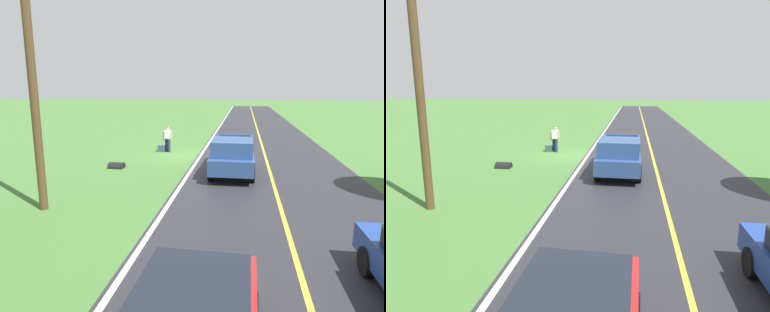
# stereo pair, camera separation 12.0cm
# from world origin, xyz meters

# --- Properties ---
(ground_plane) EXTENTS (200.00, 200.00, 0.00)m
(ground_plane) POSITION_xyz_m (0.00, 0.00, 0.00)
(ground_plane) COLOR #427033
(road_surface) EXTENTS (8.34, 120.00, 0.00)m
(road_surface) POSITION_xyz_m (-5.04, 0.00, 0.00)
(road_surface) COLOR #28282D
(road_surface) RESTS_ON ground
(lane_edge_line) EXTENTS (0.16, 117.60, 0.00)m
(lane_edge_line) POSITION_xyz_m (-1.05, 0.00, 0.01)
(lane_edge_line) COLOR silver
(lane_edge_line) RESTS_ON ground
(lane_centre_line) EXTENTS (0.14, 117.60, 0.00)m
(lane_centre_line) POSITION_xyz_m (-5.04, 0.00, 0.01)
(lane_centre_line) COLOR gold
(lane_centre_line) RESTS_ON ground
(hitchhiker_walking) EXTENTS (0.62, 0.51, 1.75)m
(hitchhiker_walking) POSITION_xyz_m (1.27, -1.03, 0.98)
(hitchhiker_walking) COLOR navy
(hitchhiker_walking) RESTS_ON ground
(suitcase_carried) EXTENTS (0.47, 0.22, 0.43)m
(suitcase_carried) POSITION_xyz_m (1.69, -0.93, 0.22)
(suitcase_carried) COLOR #384C56
(suitcase_carried) RESTS_ON ground
(pickup_truck_passing) EXTENTS (2.10, 5.40, 1.82)m
(pickup_truck_passing) POSITION_xyz_m (-3.17, 4.14, 0.97)
(pickup_truck_passing) COLOR #2D4C84
(pickup_truck_passing) RESTS_ON ground
(utility_pole_roadside) EXTENTS (0.28, 0.28, 8.46)m
(utility_pole_roadside) POSITION_xyz_m (3.14, 10.15, 4.23)
(utility_pole_roadside) COLOR brown
(utility_pole_roadside) RESTS_ON ground
(drainage_culvert) EXTENTS (0.80, 0.60, 0.60)m
(drainage_culvert) POSITION_xyz_m (2.93, 3.89, 0.00)
(drainage_culvert) COLOR black
(drainage_culvert) RESTS_ON ground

